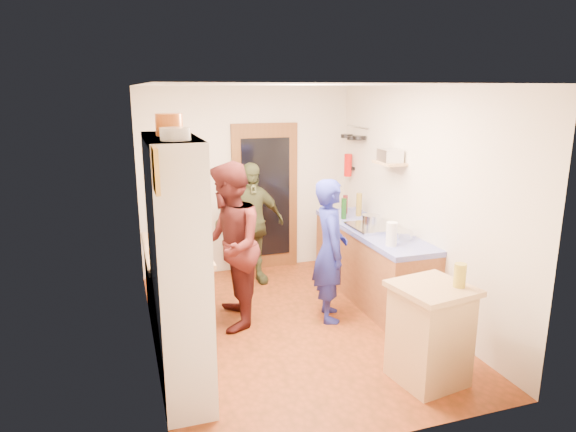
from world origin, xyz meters
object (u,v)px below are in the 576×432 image
person_left (232,245)px  person_back (251,224)px  hutch_body (178,268)px  island_base (429,336)px  right_counter_base (371,265)px  person_hob (333,251)px

person_left → person_back: bearing=166.8°
hutch_body → person_back: 2.56m
person_back → island_base: bearing=-79.4°
hutch_body → person_back: (1.20, 2.24, -0.28)m
right_counter_base → person_back: (-1.30, 0.94, 0.40)m
island_base → person_back: bearing=107.5°
hutch_body → person_hob: hutch_body is taller
person_hob → person_back: bearing=36.9°
right_counter_base → person_back: bearing=144.1°
island_base → person_hob: (-0.31, 1.46, 0.38)m
island_base → person_left: bearing=129.6°
right_counter_base → person_left: size_ratio=1.21×
person_hob → person_left: size_ratio=0.89×
hutch_body → person_hob: bearing=25.5°
hutch_body → right_counter_base: size_ratio=1.00×
right_counter_base → island_base: bearing=-101.9°
hutch_body → island_base: hutch_body is taller
person_hob → hutch_body: bearing=129.3°
hutch_body → person_hob: size_ratio=1.36×
person_back → hutch_body: bearing=-125.0°
right_counter_base → person_back: 1.66m
person_hob → person_back: person_back is taller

